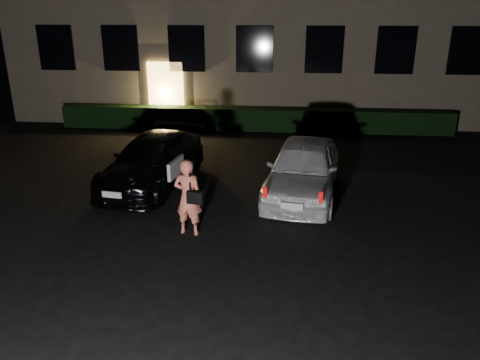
{
  "coord_description": "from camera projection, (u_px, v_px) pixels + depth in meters",
  "views": [
    {
      "loc": [
        1.13,
        -7.28,
        4.46
      ],
      "look_at": [
        0.27,
        2.0,
        1.03
      ],
      "focal_mm": 35.0,
      "sensor_mm": 36.0,
      "label": 1
    }
  ],
  "objects": [
    {
      "name": "hedge",
      "position": [
        253.0,
        119.0,
        18.11
      ],
      "size": [
        15.0,
        0.7,
        0.85
      ],
      "primitive_type": "cube",
      "color": "black",
      "rests_on": "ground"
    },
    {
      "name": "sedan",
      "position": [
        153.0,
        161.0,
        12.45
      ],
      "size": [
        2.42,
        4.61,
        1.27
      ],
      "rotation": [
        0.0,
        0.0,
        -0.15
      ],
      "color": "black",
      "rests_on": "ground"
    },
    {
      "name": "hatch",
      "position": [
        303.0,
        168.0,
        11.65
      ],
      "size": [
        2.27,
        4.35,
        1.41
      ],
      "rotation": [
        0.0,
        0.0,
        -0.15
      ],
      "color": "white",
      "rests_on": "ground"
    },
    {
      "name": "man",
      "position": [
        188.0,
        197.0,
        9.58
      ],
      "size": [
        0.68,
        0.48,
        1.64
      ],
      "rotation": [
        0.0,
        0.0,
        2.98
      ],
      "color": "#FD7D64",
      "rests_on": "ground"
    },
    {
      "name": "ground",
      "position": [
        215.0,
        271.0,
        8.44
      ],
      "size": [
        80.0,
        80.0,
        0.0
      ],
      "primitive_type": "plane",
      "color": "black",
      "rests_on": "ground"
    }
  ]
}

